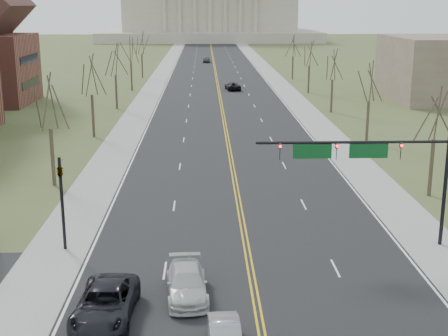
{
  "coord_description": "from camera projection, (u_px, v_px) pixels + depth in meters",
  "views": [
    {
      "loc": [
        -2.63,
        -23.64,
        15.05
      ],
      "look_at": [
        -1.17,
        21.94,
        3.0
      ],
      "focal_mm": 50.0,
      "sensor_mm": 36.0,
      "label": 1
    }
  ],
  "objects": [
    {
      "name": "edge_line_right",
      "position": [
        262.0,
        76.0,
        133.36
      ],
      "size": [
        0.15,
        380.0,
        0.01
      ],
      "primitive_type": "cube",
      "color": "silver",
      "rests_on": "road"
    },
    {
      "name": "tree_r_3",
      "position": [
        309.0,
        55.0,
        106.74
      ],
      "size": [
        3.74,
        3.74,
        8.5
      ],
      "color": "#382E21",
      "rests_on": "ground"
    },
    {
      "name": "car_far_nb",
      "position": [
        233.0,
        86.0,
        111.87
      ],
      "size": [
        2.95,
        5.27,
        1.39
      ],
      "primitive_type": "imported",
      "rotation": [
        0.0,
        0.0,
        3.27
      ],
      "color": "black",
      "rests_on": "road"
    },
    {
      "name": "signal_left",
      "position": [
        61.0,
        193.0,
        38.51
      ],
      "size": [
        0.32,
        0.36,
        6.0
      ],
      "color": "black",
      "rests_on": "ground"
    },
    {
      "name": "car_far_sb",
      "position": [
        207.0,
        60.0,
        164.23
      ],
      "size": [
        2.09,
        4.3,
        1.41
      ],
      "primitive_type": "imported",
      "rotation": [
        0.0,
        0.0,
        -0.1
      ],
      "color": "#424549",
      "rests_on": "road"
    },
    {
      "name": "tree_l_4",
      "position": [
        141.0,
        44.0,
        128.87
      ],
      "size": [
        3.96,
        3.96,
        9.0
      ],
      "color": "#382E21",
      "rests_on": "ground"
    },
    {
      "name": "car_sb_outer_lead",
      "position": [
        105.0,
        304.0,
        30.47
      ],
      "size": [
        2.99,
        6.11,
        1.67
      ],
      "primitive_type": "imported",
      "rotation": [
        0.0,
        0.0,
        -0.04
      ],
      "color": "black",
      "rests_on": "road"
    },
    {
      "name": "tree_r_0",
      "position": [
        436.0,
        116.0,
        48.77
      ],
      "size": [
        3.74,
        3.74,
        8.5
      ],
      "color": "#382E21",
      "rests_on": "ground"
    },
    {
      "name": "capitol",
      "position": [
        210.0,
        6.0,
        264.63
      ],
      "size": [
        90.0,
        60.0,
        50.0
      ],
      "color": "#BEB39E",
      "rests_on": "ground"
    },
    {
      "name": "tree_l_3",
      "position": [
        131.0,
        51.0,
        109.55
      ],
      "size": [
        3.96,
        3.96,
        9.0
      ],
      "color": "#382E21",
      "rests_on": "ground"
    },
    {
      "name": "road",
      "position": [
        216.0,
        76.0,
        133.06
      ],
      "size": [
        20.0,
        380.0,
        0.01
      ],
      "primitive_type": "cube",
      "color": "black",
      "rests_on": "ground"
    },
    {
      "name": "tree_r_1",
      "position": [
        370.0,
        84.0,
        68.09
      ],
      "size": [
        3.74,
        3.74,
        8.5
      ],
      "color": "#382E21",
      "rests_on": "ground"
    },
    {
      "name": "tree_l_0",
      "position": [
        49.0,
        105.0,
        51.57
      ],
      "size": [
        3.96,
        3.96,
        9.0
      ],
      "color": "#382E21",
      "rests_on": "ground"
    },
    {
      "name": "signal_mast",
      "position": [
        367.0,
        159.0,
        38.57
      ],
      "size": [
        12.12,
        0.44,
        7.2
      ],
      "color": "black",
      "rests_on": "ground"
    },
    {
      "name": "sidewalk_left",
      "position": [
        160.0,
        76.0,
        132.68
      ],
      "size": [
        4.0,
        380.0,
        0.03
      ],
      "primitive_type": "cube",
      "color": "gray",
      "rests_on": "ground"
    },
    {
      "name": "tree_l_2",
      "position": [
        115.0,
        61.0,
        90.22
      ],
      "size": [
        3.96,
        3.96,
        9.0
      ],
      "color": "#382E21",
      "rests_on": "ground"
    },
    {
      "name": "tree_r_2",
      "position": [
        333.0,
        66.0,
        87.42
      ],
      "size": [
        3.74,
        3.74,
        8.5
      ],
      "color": "#382E21",
      "rests_on": "ground"
    },
    {
      "name": "edge_line_left",
      "position": [
        170.0,
        76.0,
        132.75
      ],
      "size": [
        0.15,
        380.0,
        0.01
      ],
      "primitive_type": "cube",
      "color": "silver",
      "rests_on": "road"
    },
    {
      "name": "tree_l_1",
      "position": [
        91.0,
        77.0,
        70.9
      ],
      "size": [
        3.96,
        3.96,
        9.0
      ],
      "color": "#382E21",
      "rests_on": "ground"
    },
    {
      "name": "tree_r_4",
      "position": [
        293.0,
        47.0,
        126.07
      ],
      "size": [
        3.74,
        3.74,
        8.5
      ],
      "color": "#382E21",
      "rests_on": "ground"
    },
    {
      "name": "sidewalk_right",
      "position": [
        272.0,
        76.0,
        133.43
      ],
      "size": [
        4.0,
        380.0,
        0.03
      ],
      "primitive_type": "cube",
      "color": "gray",
      "rests_on": "ground"
    },
    {
      "name": "car_sb_inner_second",
      "position": [
        187.0,
        283.0,
        32.89
      ],
      "size": [
        2.47,
        5.29,
        1.5
      ],
      "primitive_type": "imported",
      "rotation": [
        0.0,
        0.0,
        0.07
      ],
      "color": "#BCBCBC",
      "rests_on": "road"
    },
    {
      "name": "cross_road",
      "position": [
        256.0,
        301.0,
        32.56
      ],
      "size": [
        120.0,
        14.0,
        0.01
      ],
      "primitive_type": "cube",
      "color": "black",
      "rests_on": "ground"
    },
    {
      "name": "center_line",
      "position": [
        216.0,
        76.0,
        133.06
      ],
      "size": [
        0.42,
        380.0,
        0.01
      ],
      "primitive_type": "cube",
      "color": "gold",
      "rests_on": "road"
    }
  ]
}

